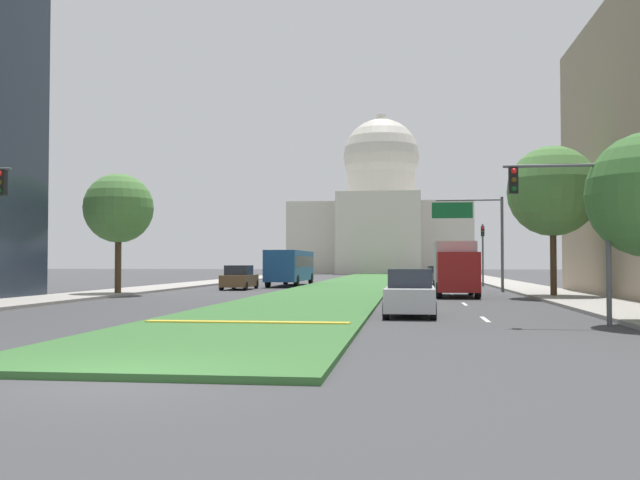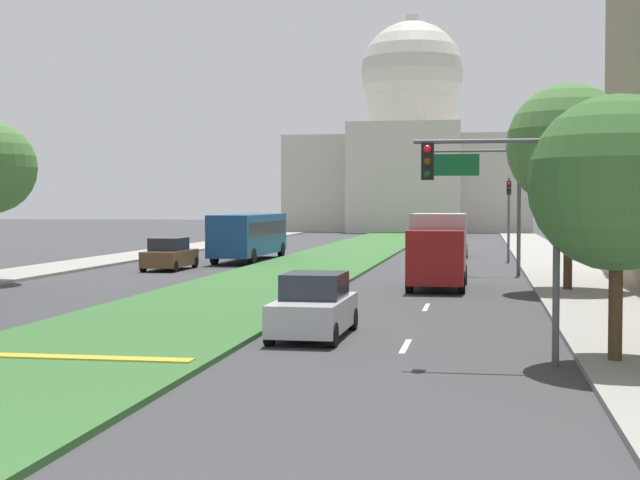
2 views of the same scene
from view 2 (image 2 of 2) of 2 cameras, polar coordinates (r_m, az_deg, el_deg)
name	(u,v)px [view 2 (image 2 of 2)]	position (r m, az deg, el deg)	size (l,w,h in m)	color
ground_plane	(353,252)	(70.58, 1.98, -0.73)	(263.50, 263.50, 0.00)	#3D3D3F
grass_median	(341,256)	(64.65, 1.27, -0.94)	(7.06, 107.79, 0.14)	#386B33
median_curb_nose	(58,357)	(22.43, -15.53, -6.80)	(6.36, 0.50, 0.04)	gold
lane_dashes_right	(438,285)	(42.65, 7.14, -2.69)	(0.16, 37.52, 0.01)	silver
sidewalk_left	(119,259)	(62.41, -12.05, -1.10)	(4.00, 107.79, 0.15)	#9E9991
sidewalk_right	(552,263)	(58.13, 13.80, -1.36)	(4.00, 107.79, 0.15)	#9E9991
capitol_building	(411,157)	(129.47, 5.52, 4.99)	(31.43, 27.92, 29.19)	beige
traffic_light_near_right	(518,197)	(21.69, 11.87, 2.57)	(3.34, 0.35, 5.20)	#515456
traffic_light_far_right	(509,209)	(59.67, 11.31, 1.87)	(0.28, 0.35, 5.20)	#515456
overhead_guide_sign	(485,184)	(48.66, 9.89, 3.33)	(4.88, 0.20, 6.50)	#515456
street_tree_right_near	(617,183)	(21.98, 17.46, 3.29)	(3.94, 3.94, 6.08)	#4C3823
street_tree_right_mid	(569,146)	(39.79, 14.78, 5.49)	(5.05, 5.05, 8.50)	#4C3823
sedan_lead_stopped	(314,307)	(25.79, -0.37, -4.08)	(1.92, 4.33, 1.75)	#BCBCC1
sedan_midblock	(170,255)	(52.30, -9.05, -0.89)	(1.97, 4.52, 1.77)	brown
sedan_distant	(452,245)	(65.04, 7.99, -0.32)	(2.12, 4.55, 1.64)	#4C5156
box_truck_delivery	(438,249)	(40.90, 7.14, -0.55)	(2.40, 6.40, 3.20)	maroon
city_bus	(249,233)	(59.82, -4.29, 0.42)	(2.62, 11.00, 2.95)	#1E4C8C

